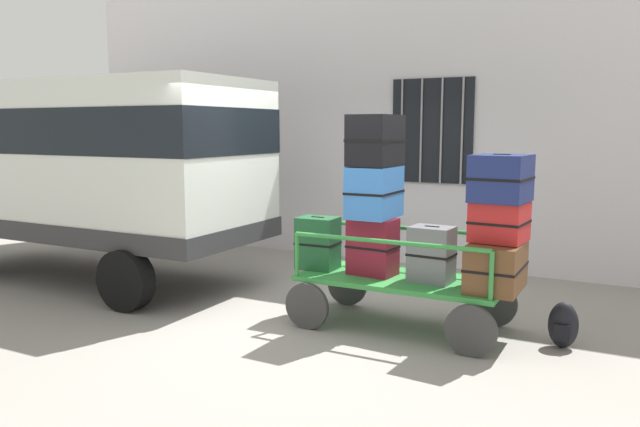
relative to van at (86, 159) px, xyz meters
The scene contains 14 objects.
ground_plane 3.89m from the van, ahead, with size 40.00×40.00×0.00m, color gray.
building_wall 4.72m from the van, 40.19° to the left, with size 12.00×0.38×5.00m.
van is the anchor object (origin of this frame).
luggage_cart 4.68m from the van, ahead, with size 2.16×1.03×0.53m.
cart_railing 4.58m from the van, ahead, with size 2.02×0.89×0.46m.
suitcase_left_bottom 3.66m from the van, ahead, with size 0.44×0.34×0.57m.
suitcase_midleft_bottom 4.28m from the van, ahead, with size 0.51×0.37×0.60m.
suitcase_midleft_middle 4.21m from the van, ahead, with size 0.44×0.63×0.53m.
suitcase_midleft_top 4.21m from the van, ahead, with size 0.44×0.62×0.53m.
suitcase_center_bottom 4.90m from the van, ahead, with size 0.44×0.35×0.56m.
suitcase_midright_bottom 5.54m from the van, ahead, with size 0.48×0.72×0.45m.
suitcase_midright_middle 5.49m from the van, ahead, with size 0.52×0.52×0.38m.
suitcase_midright_top 5.47m from the van, ahead, with size 0.54×0.59×0.45m.
backpack 6.23m from the van, ahead, with size 0.27×0.22×0.44m.
Camera 1 is at (3.08, -5.98, 2.05)m, focal length 34.61 mm.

